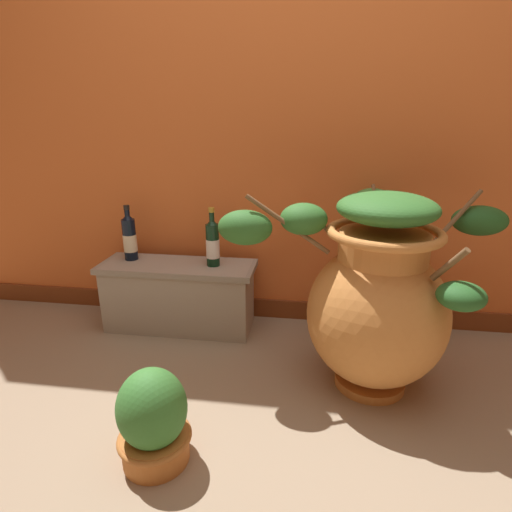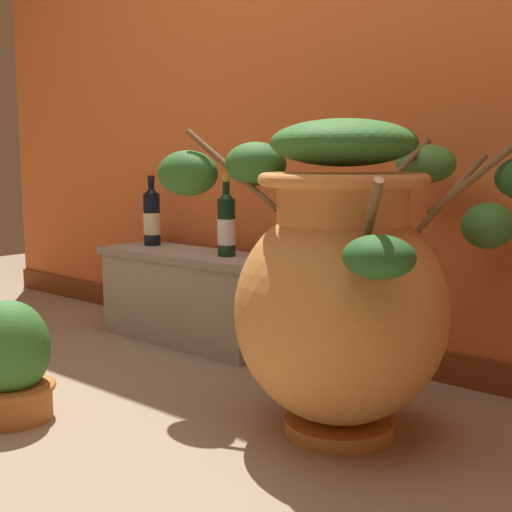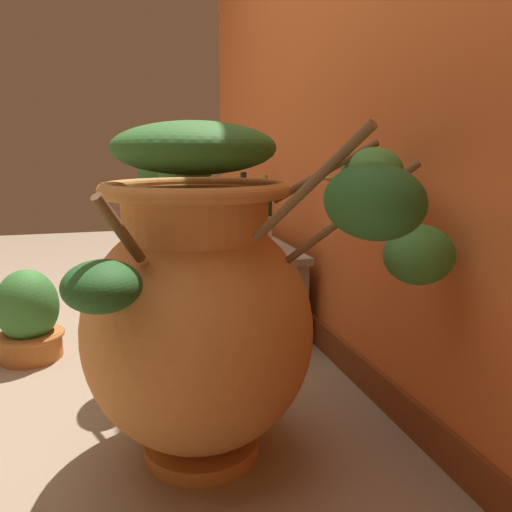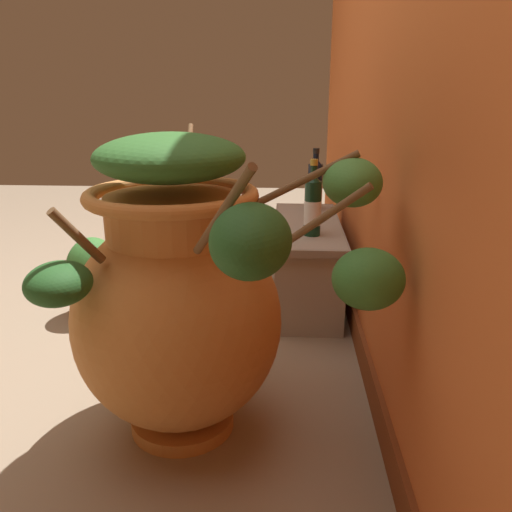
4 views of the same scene
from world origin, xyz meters
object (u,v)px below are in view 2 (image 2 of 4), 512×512
at_px(wine_bottle_left, 152,216).
at_px(potted_shrub, 10,364).
at_px(wine_bottle_middle, 226,224).
at_px(terracotta_urn, 343,281).

xyz_separation_m(wine_bottle_left, potted_shrub, (0.49, -0.97, -0.34)).
height_order(wine_bottle_left, potted_shrub, wine_bottle_left).
bearing_deg(wine_bottle_middle, potted_shrub, -88.89).
distance_m(wine_bottle_left, potted_shrub, 1.14).
relative_size(terracotta_urn, potted_shrub, 3.42).
relative_size(wine_bottle_middle, potted_shrub, 0.90).
distance_m(terracotta_urn, wine_bottle_middle, 0.89).
bearing_deg(wine_bottle_left, terracotta_urn, -18.44).
bearing_deg(terracotta_urn, wine_bottle_left, 161.56).
distance_m(terracotta_urn, potted_shrub, 0.98).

